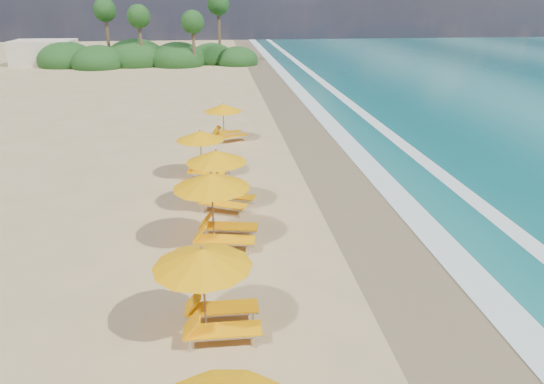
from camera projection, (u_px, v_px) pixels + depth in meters
ground at (272, 222)px, 18.63m from camera, size 160.00×160.00×0.00m
wet_sand at (376, 217)px, 19.05m from camera, size 4.00×160.00×0.01m
surf_foam at (444, 213)px, 19.33m from camera, size 4.00×160.00×0.01m
station_1 at (212, 285)px, 12.06m from camera, size 2.61×2.41×2.43m
station_2 at (218, 204)px, 16.51m from camera, size 3.10×2.96×2.59m
station_3 at (221, 176)px, 19.37m from camera, size 3.18×3.16×2.42m
station_4 at (204, 151)px, 22.80m from camera, size 2.91×2.88×2.24m
station_5 at (226, 119)px, 28.55m from camera, size 2.81×2.75×2.21m
treeline at (145, 57)px, 59.24m from camera, size 25.80×8.80×9.74m
beach_building at (44, 52)px, 60.09m from camera, size 7.00×5.00×2.80m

